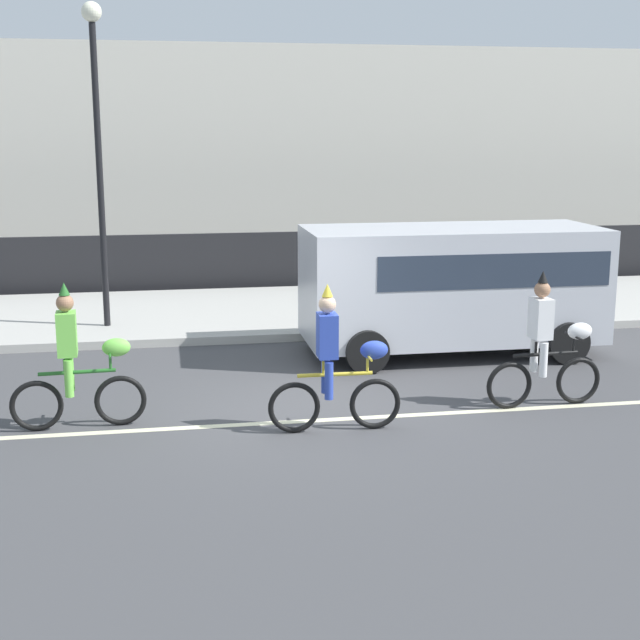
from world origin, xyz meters
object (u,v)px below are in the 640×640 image
Objects in this scene: parade_cyclist_zebra at (547,348)px; street_lamp_post at (97,119)px; parked_van_silver at (456,280)px; parade_cyclist_lime at (78,365)px; parade_cyclist_cobalt at (336,367)px.

parade_cyclist_zebra is 9.07m from street_lamp_post.
street_lamp_post is at bearing 156.35° from parked_van_silver.
parade_cyclist_cobalt is (3.24, -0.68, 0.00)m from parade_cyclist_lime.
parade_cyclist_zebra is at bearing 9.62° from parade_cyclist_cobalt.
parade_cyclist_lime is 3.31m from parade_cyclist_cobalt.
street_lamp_post reaches higher than parked_van_silver.
parade_cyclist_cobalt is 7.70m from street_lamp_post.
parked_van_silver is (2.79, 3.63, 0.44)m from parade_cyclist_cobalt.
parade_cyclist_cobalt is 3.12m from parade_cyclist_zebra.
parade_cyclist_lime is 1.00× the size of parade_cyclist_zebra.
parade_cyclist_cobalt is at bearing -127.51° from parked_van_silver.
street_lamp_post is (-3.21, 6.26, 3.15)m from parade_cyclist_cobalt.
parade_cyclist_lime is at bearing -90.30° from street_lamp_post.
parade_cyclist_cobalt is 4.60m from parked_van_silver.
parade_cyclist_cobalt is 0.38× the size of parked_van_silver.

